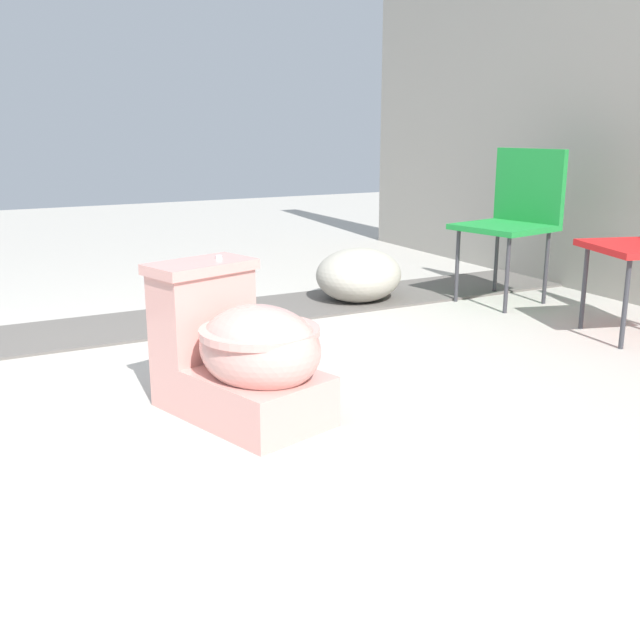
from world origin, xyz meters
name	(u,v)px	position (x,y,z in m)	size (l,w,h in m)	color
ground_plane	(169,411)	(0.00, 0.00, 0.00)	(14.00, 14.00, 0.00)	#B7B2A8
gravel_strip	(198,318)	(-1.17, 0.50, 0.01)	(0.56, 8.00, 0.01)	#605B56
toilet	(241,354)	(0.16, 0.21, 0.22)	(0.71, 0.54, 0.52)	#E09E93
folding_chair_left	(516,209)	(-0.75, 2.21, 0.51)	(0.52, 0.52, 0.83)	#1E8C38
boulder_near	(359,275)	(-1.13, 1.43, 0.15)	(0.50, 0.46, 0.30)	#ADA899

